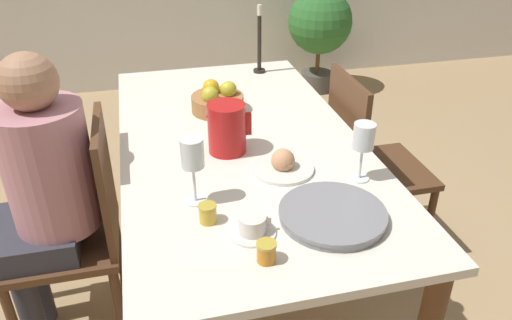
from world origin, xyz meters
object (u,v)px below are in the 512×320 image
chair_opposite (367,163)px  potted_plant (320,26)px  red_pitcher (227,128)px  teacup_near_person (252,226)px  wine_glass_juice (364,139)px  jam_jar_red (266,251)px  person_seated (42,186)px  fruit_bowl (217,100)px  jam_jar_amber (208,212)px  bread_plate (283,165)px  chair_person_side (80,228)px  serving_tray (332,215)px  wine_glass_water (192,156)px  candlestick_tall (259,47)px

chair_opposite → potted_plant: chair_opposite is taller
red_pitcher → teacup_near_person: (-0.02, -0.49, -0.07)m
wine_glass_juice → jam_jar_red: bearing=-141.7°
teacup_near_person → jam_jar_red: (0.01, -0.12, 0.01)m
person_seated → fruit_bowl: (0.69, 0.33, 0.12)m
jam_jar_amber → jam_jar_red: 0.24m
bread_plate → jam_jar_amber: bread_plate is taller
chair_person_side → potted_plant: bearing=-38.4°
chair_opposite → jam_jar_red: size_ratio=15.68×
wine_glass_juice → teacup_near_person: 0.47m
chair_person_side → bread_plate: 0.82m
chair_person_side → serving_tray: bearing=-123.6°
teacup_near_person → serving_tray: (0.24, 0.01, -0.01)m
wine_glass_water → potted_plant: size_ratio=0.25×
red_pitcher → chair_person_side: bearing=175.7°
red_pitcher → jam_jar_red: bearing=-91.5°
wine_glass_water → wine_glass_juice: size_ratio=1.08×
wine_glass_juice → fruit_bowl: bearing=118.8°
chair_person_side → jam_jar_red: chair_person_side is taller
chair_opposite → jam_jar_amber: chair_opposite is taller
teacup_near_person → person_seated: bearing=140.7°
bread_plate → potted_plant: size_ratio=0.25×
wine_glass_juice → fruit_bowl: wine_glass_juice is taller
chair_opposite → wine_glass_water: (-0.86, -0.54, 0.45)m
bread_plate → potted_plant: bearing=66.9°
fruit_bowl → candlestick_tall: (0.29, 0.43, 0.08)m
jam_jar_red → fruit_bowl: bearing=87.5°
wine_glass_juice → bread_plate: (-0.23, 0.11, -0.13)m
wine_glass_juice → teacup_near_person: bearing=-154.3°
serving_tray → jam_jar_amber: 0.36m
teacup_near_person → fruit_bowl: fruit_bowl is taller
candlestick_tall → wine_glass_juice: bearing=-86.3°
chair_opposite → candlestick_tall: candlestick_tall is taller
wine_glass_water → bread_plate: (0.32, 0.12, -0.14)m
serving_tray → red_pitcher: bearing=114.4°
wine_glass_water → bread_plate: bearing=20.3°
person_seated → wine_glass_juice: 1.12m
wine_glass_water → jam_jar_amber: 0.17m
wine_glass_water → jam_jar_red: 0.37m
teacup_near_person → bread_plate: bread_plate is taller
wine_glass_water → chair_person_side: bearing=140.5°
teacup_near_person → serving_tray: 0.24m
wine_glass_water → serving_tray: (0.38, -0.19, -0.15)m
wine_glass_water → serving_tray: size_ratio=0.69×
teacup_near_person → candlestick_tall: bearing=75.0°
jam_jar_amber → fruit_bowl: size_ratio=0.26×
person_seated → serving_tray: bearing=-120.2°
potted_plant → serving_tray: bearing=-109.7°
wine_glass_juice → candlestick_tall: bearing=93.7°
chair_person_side → fruit_bowl: chair_person_side is taller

